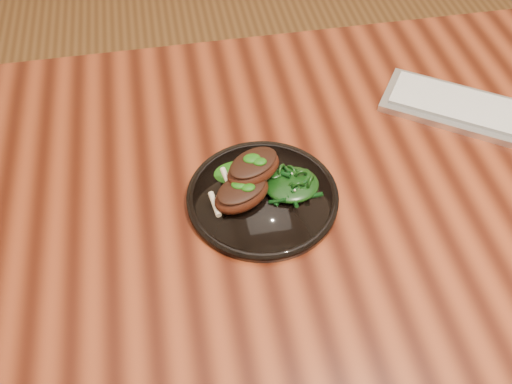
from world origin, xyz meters
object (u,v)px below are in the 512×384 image
(greens_heap, at_px, (292,182))
(desk, at_px, (429,186))
(plate, at_px, (263,197))
(keyboard, at_px, (496,117))
(lamb_chop_front, at_px, (241,193))

(greens_heap, bearing_deg, desk, 8.16)
(plate, distance_m, keyboard, 0.46)
(plate, height_order, lamb_chop_front, lamb_chop_front)
(plate, distance_m, lamb_chop_front, 0.05)
(desk, height_order, greens_heap, greens_heap)
(desk, xyz_separation_m, plate, (-0.32, -0.04, 0.09))
(desk, xyz_separation_m, keyboard, (0.13, 0.06, 0.09))
(plate, bearing_deg, desk, 7.72)
(desk, height_order, lamb_chop_front, lamb_chop_front)
(desk, bearing_deg, greens_heap, -171.84)
(greens_heap, distance_m, keyboard, 0.41)
(desk, height_order, keyboard, keyboard)
(plate, relative_size, greens_heap, 2.75)
(lamb_chop_front, height_order, keyboard, lamb_chop_front)
(greens_heap, xyz_separation_m, keyboard, (0.40, 0.10, -0.02))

